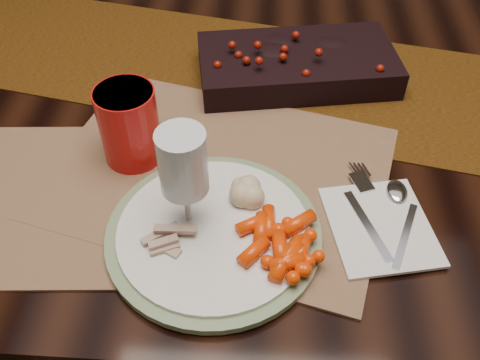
# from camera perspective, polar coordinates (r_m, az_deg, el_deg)

# --- Properties ---
(floor) EXTENTS (5.00, 5.00, 0.00)m
(floor) POSITION_cam_1_polar(r_m,az_deg,el_deg) (1.52, 1.64, -13.83)
(floor) COLOR black
(floor) RESTS_ON ground
(dining_table) EXTENTS (1.80, 1.00, 0.75)m
(dining_table) POSITION_cam_1_polar(r_m,az_deg,el_deg) (1.20, 2.01, -4.93)
(dining_table) COLOR black
(dining_table) RESTS_ON floor
(table_runner) EXTENTS (1.63, 0.65, 0.00)m
(table_runner) POSITION_cam_1_polar(r_m,az_deg,el_deg) (0.99, -0.26, 11.66)
(table_runner) COLOR #483110
(table_runner) RESTS_ON dining_table
(centerpiece) EXTENTS (0.36, 0.23, 0.07)m
(centerpiece) POSITION_cam_1_polar(r_m,az_deg,el_deg) (0.95, 6.14, 12.51)
(centerpiece) COLOR black
(centerpiece) RESTS_ON table_runner
(placemat_main) EXTENTS (0.56, 0.46, 0.00)m
(placemat_main) POSITION_cam_1_polar(r_m,az_deg,el_deg) (0.79, -2.28, 0.87)
(placemat_main) COLOR #9B7350
(placemat_main) RESTS_ON dining_table
(placemat_second) EXTENTS (0.43, 0.33, 0.00)m
(placemat_second) POSITION_cam_1_polar(r_m,az_deg,el_deg) (0.80, -20.39, -1.83)
(placemat_second) COLOR brown
(placemat_second) RESTS_ON dining_table
(dinner_plate) EXTENTS (0.29, 0.29, 0.02)m
(dinner_plate) POSITION_cam_1_polar(r_m,az_deg,el_deg) (0.70, -2.83, -5.67)
(dinner_plate) COLOR white
(dinner_plate) RESTS_ON placemat_main
(baby_carrots) EXTENTS (0.13, 0.11, 0.02)m
(baby_carrots) POSITION_cam_1_polar(r_m,az_deg,el_deg) (0.67, 2.37, -6.18)
(baby_carrots) COLOR #E63503
(baby_carrots) RESTS_ON dinner_plate
(mashed_potatoes) EXTENTS (0.08, 0.07, 0.04)m
(mashed_potatoes) POSITION_cam_1_polar(r_m,az_deg,el_deg) (0.71, 0.27, -1.02)
(mashed_potatoes) COLOR tan
(mashed_potatoes) RESTS_ON dinner_plate
(turkey_shreds) EXTENTS (0.08, 0.07, 0.01)m
(turkey_shreds) POSITION_cam_1_polar(r_m,az_deg,el_deg) (0.68, -7.88, -6.24)
(turkey_shreds) COLOR #A69A93
(turkey_shreds) RESTS_ON dinner_plate
(napkin) EXTENTS (0.16, 0.18, 0.01)m
(napkin) POSITION_cam_1_polar(r_m,az_deg,el_deg) (0.74, 14.69, -4.78)
(napkin) COLOR silver
(napkin) RESTS_ON placemat_main
(fork) EXTENTS (0.08, 0.16, 0.00)m
(fork) POSITION_cam_1_polar(r_m,az_deg,el_deg) (0.74, 13.27, -3.49)
(fork) COLOR silver
(fork) RESTS_ON napkin
(spoon) EXTENTS (0.08, 0.14, 0.00)m
(spoon) POSITION_cam_1_polar(r_m,az_deg,el_deg) (0.75, 16.93, -4.21)
(spoon) COLOR #AEADC0
(spoon) RESTS_ON napkin
(red_cup) EXTENTS (0.11, 0.11, 0.12)m
(red_cup) POSITION_cam_1_polar(r_m,az_deg,el_deg) (0.79, -11.73, 5.74)
(red_cup) COLOR #B6100E
(red_cup) RESTS_ON placemat_main
(wine_glass) EXTENTS (0.07, 0.07, 0.17)m
(wine_glass) POSITION_cam_1_polar(r_m,az_deg,el_deg) (0.66, -5.86, -0.61)
(wine_glass) COLOR silver
(wine_glass) RESTS_ON dining_table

